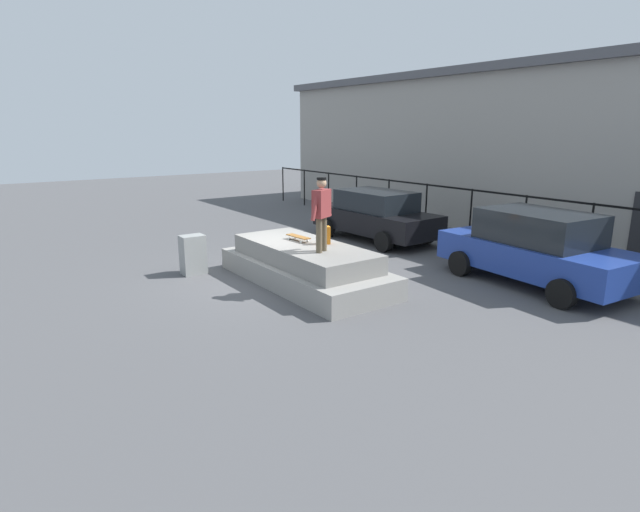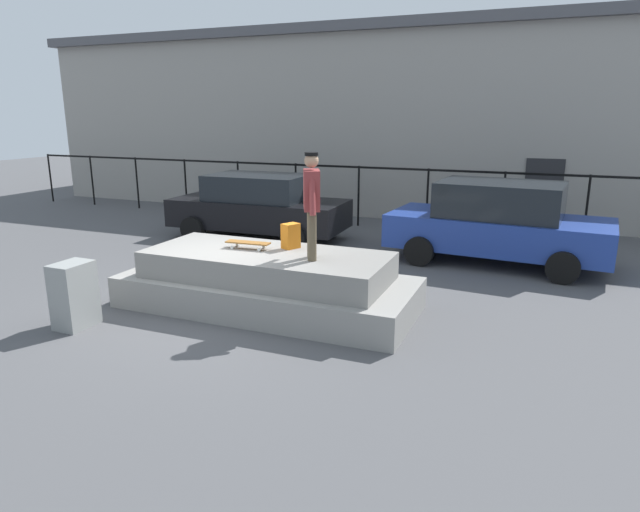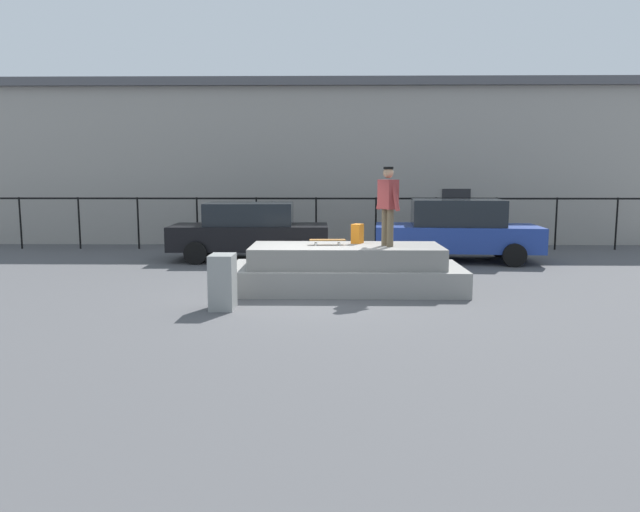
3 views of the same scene
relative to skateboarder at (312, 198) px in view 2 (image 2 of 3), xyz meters
The scene contains 10 objects.
ground_plane 2.59m from the skateboarder, 169.00° to the right, with size 60.00×60.00×0.00m, color #4C4C4F.
concrete_ledge 1.74m from the skateboarder, behind, with size 4.98×2.08×0.97m.
skateboarder is the anchor object (origin of this frame).
skateboard 1.55m from the skateboarder, behind, with size 0.79×0.26×0.12m.
backpack 1.10m from the skateboarder, 139.90° to the left, with size 0.28×0.20×0.43m, color orange.
car_black_sedan_near 6.09m from the skateboarder, 126.62° to the left, with size 4.60×2.23×1.67m.
car_blue_sedan_mid 5.32m from the skateboarder, 62.14° to the left, with size 4.78×2.53×1.78m.
utility_box 3.94m from the skateboarder, 150.77° to the right, with size 0.44×0.60×1.02m, color gray.
fence_row 7.58m from the skateboarder, 102.88° to the left, with size 24.06×0.06×1.74m.
warehouse_building 13.13m from the skateboarder, 97.38° to the left, with size 25.17×9.02×5.85m.
Camera 2 is at (5.03, -7.46, 3.23)m, focal length 31.02 mm.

